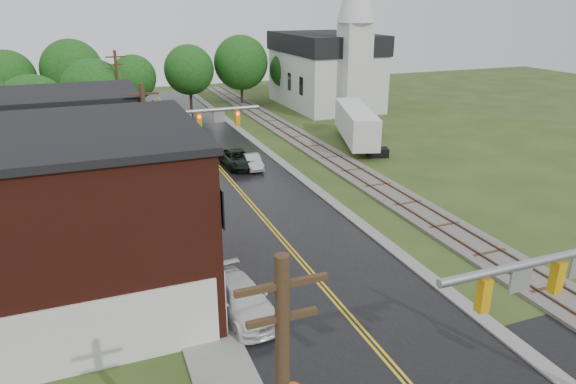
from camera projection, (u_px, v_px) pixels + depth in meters
main_road at (229, 179)px, 40.74m from camera, size 10.00×90.00×0.02m
curb_right at (272, 155)px, 46.95m from camera, size 0.80×70.00×0.12m
sidewalk_left at (159, 212)px, 34.26m from camera, size 2.40×50.00×0.12m
brick_building at (35, 227)px, 21.94m from camera, size 14.30×10.30×8.30m
yellow_house at (75, 171)px, 32.38m from camera, size 8.00×7.00×6.40m
darkred_building at (90, 149)px, 40.93m from camera, size 7.00×6.00×4.40m
church at (329, 63)px, 66.25m from camera, size 10.40×18.40×20.00m
railroad at (318, 149)px, 48.48m from camera, size 3.20×80.00×0.30m
traffic_signal_near at (572, 288)px, 15.75m from camera, size 7.34×0.30×7.20m
traffic_signal_far at (189, 130)px, 35.21m from camera, size 7.34×0.43×7.20m
utility_pole_b at (149, 158)px, 29.79m from camera, size 1.80×0.28×9.00m
utility_pole_c at (120, 96)px, 49.00m from camera, size 1.80×0.28×9.00m
tree_left_c at (36, 112)px, 43.09m from camera, size 6.00×6.00×7.65m
tree_left_e at (96, 94)px, 49.93m from camera, size 6.40×6.40×8.16m
suv_dark at (238, 159)px, 43.56m from camera, size 2.43×5.01×1.37m
sedan_silver at (252, 162)px, 43.10m from camera, size 1.52×3.64×1.17m
pickup_white at (242, 299)px, 22.90m from camera, size 2.70×5.34×1.49m
semi_trailer at (356, 123)px, 49.50m from camera, size 5.97×11.61×3.65m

